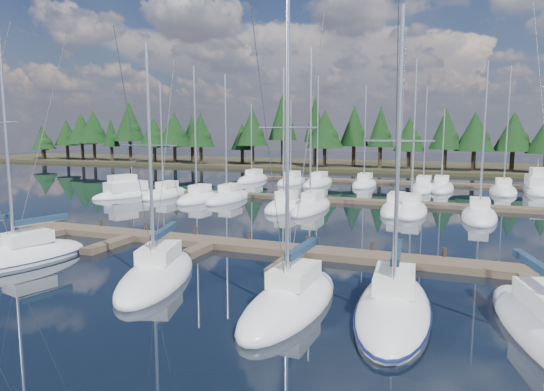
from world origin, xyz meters
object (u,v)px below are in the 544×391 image
at_px(front_sailboat_1, 22,257).
at_px(motor_yacht_right, 538,188).
at_px(motor_yacht_left, 126,193).
at_px(main_dock, 299,253).
at_px(front_sailboat_3, 291,301).
at_px(front_sailboat_2, 157,275).
at_px(front_sailboat_4, 393,308).

height_order(front_sailboat_1, motor_yacht_right, front_sailboat_1).
bearing_deg(motor_yacht_left, motor_yacht_right, 26.29).
distance_m(main_dock, front_sailboat_3, 8.33).
xyz_separation_m(front_sailboat_1, front_sailboat_3, (16.53, -1.15, -0.00)).
distance_m(main_dock, front_sailboat_1, 15.80).
relative_size(main_dock, front_sailboat_1, 3.09).
distance_m(front_sailboat_1, front_sailboat_3, 16.57).
distance_m(front_sailboat_3, motor_yacht_right, 49.62).
bearing_deg(motor_yacht_right, front_sailboat_2, -115.72).
bearing_deg(front_sailboat_1, front_sailboat_3, -3.97).
relative_size(front_sailboat_2, motor_yacht_left, 1.42).
height_order(front_sailboat_2, front_sailboat_4, front_sailboat_4).
bearing_deg(main_dock, front_sailboat_4, -48.42).
relative_size(front_sailboat_3, front_sailboat_4, 1.07).
height_order(main_dock, motor_yacht_right, motor_yacht_right).
bearing_deg(motor_yacht_right, motor_yacht_left, -153.71).
relative_size(front_sailboat_2, front_sailboat_3, 0.89).
bearing_deg(motor_yacht_left, front_sailboat_1, -63.57).
bearing_deg(motor_yacht_left, front_sailboat_3, -41.84).
height_order(front_sailboat_2, motor_yacht_left, front_sailboat_2).
bearing_deg(front_sailboat_2, motor_yacht_right, 64.28).
bearing_deg(front_sailboat_3, front_sailboat_2, 171.96).
height_order(front_sailboat_2, motor_yacht_right, front_sailboat_2).
bearing_deg(front_sailboat_1, front_sailboat_4, -1.01).
xyz_separation_m(motor_yacht_left, motor_yacht_right, (43.67, 21.57, 0.07)).
bearing_deg(motor_yacht_right, front_sailboat_4, -103.07).
bearing_deg(front_sailboat_2, main_dock, 53.87).
xyz_separation_m(main_dock, front_sailboat_2, (-5.08, -6.96, 0.07)).
height_order(motor_yacht_left, motor_yacht_right, motor_yacht_right).
bearing_deg(front_sailboat_2, motor_yacht_left, 130.87).
bearing_deg(front_sailboat_4, front_sailboat_1, 178.99).
relative_size(main_dock, motor_yacht_left, 5.12).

